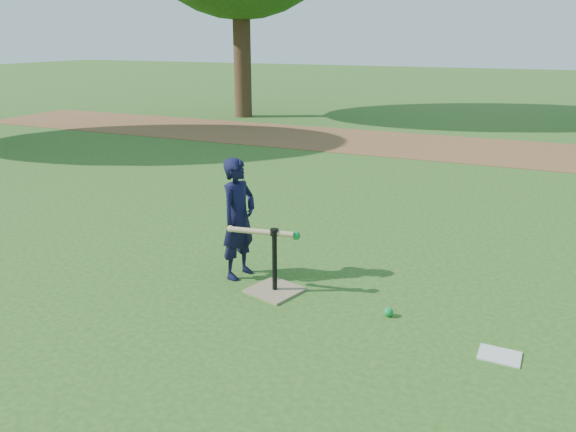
% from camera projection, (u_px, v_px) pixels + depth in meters
% --- Properties ---
extents(ground, '(80.00, 80.00, 0.00)m').
position_uv_depth(ground, '(295.00, 278.00, 5.52)').
color(ground, '#285116').
rests_on(ground, ground).
extents(dirt_strip, '(24.00, 3.00, 0.01)m').
position_uv_depth(dirt_strip, '(434.00, 146.00, 12.03)').
color(dirt_strip, brown).
rests_on(dirt_strip, ground).
extents(child, '(0.35, 0.47, 1.19)m').
position_uv_depth(child, '(239.00, 219.00, 5.40)').
color(child, black).
rests_on(child, ground).
extents(wiffle_ball_ground, '(0.08, 0.08, 0.08)m').
position_uv_depth(wiffle_ball_ground, '(389.00, 312.00, 4.75)').
color(wiffle_ball_ground, '#0C8A38').
rests_on(wiffle_ball_ground, ground).
extents(clipboard, '(0.31, 0.24, 0.01)m').
position_uv_depth(clipboard, '(500.00, 355.00, 4.17)').
color(clipboard, silver).
rests_on(clipboard, ground).
extents(batting_tee, '(0.54, 0.54, 0.61)m').
position_uv_depth(batting_tee, '(275.00, 280.00, 5.20)').
color(batting_tee, '#8B7A58').
rests_on(batting_tee, ground).
extents(swing_action, '(0.68, 0.20, 0.09)m').
position_uv_depth(swing_action, '(265.00, 232.00, 5.08)').
color(swing_action, tan).
rests_on(swing_action, ground).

